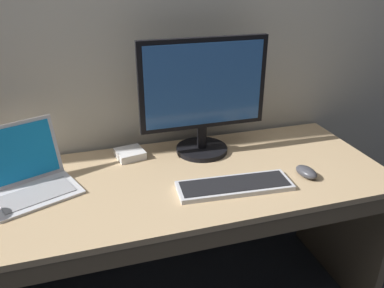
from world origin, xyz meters
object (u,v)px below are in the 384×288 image
(wired_keyboard, at_px, (235,186))
(computer_mouse, at_px, (306,172))
(laptop_silver, at_px, (27,174))
(external_drive_box, at_px, (130,154))
(external_monitor, at_px, (203,96))

(wired_keyboard, bearing_deg, computer_mouse, -0.32)
(laptop_silver, distance_m, computer_mouse, 1.09)
(external_drive_box, bearing_deg, laptop_silver, -159.41)
(laptop_silver, relative_size, external_drive_box, 3.28)
(external_monitor, bearing_deg, wired_keyboard, -86.27)
(computer_mouse, xyz_separation_m, external_drive_box, (-0.66, 0.38, -0.00))
(external_drive_box, bearing_deg, external_monitor, -8.66)
(laptop_silver, height_order, external_drive_box, laptop_silver)
(laptop_silver, bearing_deg, computer_mouse, -11.96)
(computer_mouse, bearing_deg, laptop_silver, 157.12)
(computer_mouse, relative_size, external_drive_box, 0.91)
(wired_keyboard, bearing_deg, external_monitor, 93.73)
(laptop_silver, relative_size, external_monitor, 0.69)
(wired_keyboard, height_order, computer_mouse, computer_mouse)
(laptop_silver, relative_size, wired_keyboard, 0.84)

